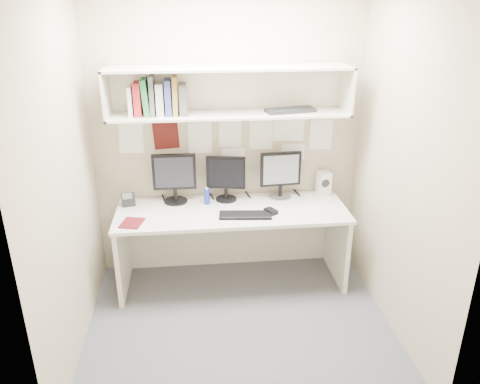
{
  "coord_description": "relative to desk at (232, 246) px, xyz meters",
  "views": [
    {
      "loc": [
        -0.32,
        -3.04,
        2.42
      ],
      "look_at": [
        0.04,
        0.35,
        1.01
      ],
      "focal_mm": 35.0,
      "sensor_mm": 36.0,
      "label": 1
    }
  ],
  "objects": [
    {
      "name": "monitor_right",
      "position": [
        0.46,
        0.22,
        0.6
      ],
      "size": [
        0.37,
        0.2,
        0.43
      ],
      "rotation": [
        0.0,
        0.0,
        0.08
      ],
      "color": "#A5A5AA",
      "rests_on": "desk"
    },
    {
      "name": "monitor_left",
      "position": [
        -0.49,
        0.22,
        0.61
      ],
      "size": [
        0.38,
        0.21,
        0.45
      ],
      "rotation": [
        0.0,
        0.0,
        -0.02
      ],
      "color": "black",
      "rests_on": "desk"
    },
    {
      "name": "wall_back",
      "position": [
        0.0,
        0.35,
        0.93
      ],
      "size": [
        2.4,
        0.02,
        2.6
      ],
      "primitive_type": "cube",
      "color": "tan",
      "rests_on": "ground"
    },
    {
      "name": "overhead_hutch",
      "position": [
        0.0,
        0.21,
        1.35
      ],
      "size": [
        2.0,
        0.38,
        0.4
      ],
      "color": "silver",
      "rests_on": "wall_back"
    },
    {
      "name": "floor",
      "position": [
        0.0,
        -0.65,
        -0.37
      ],
      "size": [
        2.4,
        2.0,
        0.01
      ],
      "primitive_type": "cube",
      "color": "#4B4B50",
      "rests_on": "ground"
    },
    {
      "name": "wall_right",
      "position": [
        1.2,
        -0.65,
        0.93
      ],
      "size": [
        0.02,
        2.0,
        2.6
      ],
      "primitive_type": "cube",
      "color": "tan",
      "rests_on": "ground"
    },
    {
      "name": "desk",
      "position": [
        0.0,
        0.0,
        0.0
      ],
      "size": [
        2.0,
        0.7,
        0.73
      ],
      "color": "silver",
      "rests_on": "floor"
    },
    {
      "name": "wall_front",
      "position": [
        0.0,
        -1.65,
        0.93
      ],
      "size": [
        2.4,
        0.02,
        2.6
      ],
      "primitive_type": "cube",
      "color": "tan",
      "rests_on": "ground"
    },
    {
      "name": "monitor_center",
      "position": [
        -0.03,
        0.22,
        0.59
      ],
      "size": [
        0.35,
        0.19,
        0.41
      ],
      "rotation": [
        0.0,
        0.0,
        -0.2
      ],
      "color": "black",
      "rests_on": "desk"
    },
    {
      "name": "book_stack",
      "position": [
        -0.58,
        0.17,
        1.31
      ],
      "size": [
        0.47,
        0.2,
        0.32
      ],
      "color": "silver",
      "rests_on": "overhead_hutch"
    },
    {
      "name": "blue_bottle",
      "position": [
        -0.21,
        0.13,
        0.44
      ],
      "size": [
        0.05,
        0.05,
        0.15
      ],
      "color": "#162598",
      "rests_on": "desk"
    },
    {
      "name": "keyboard",
      "position": [
        0.1,
        -0.16,
        0.37
      ],
      "size": [
        0.45,
        0.2,
        0.02
      ],
      "primitive_type": "cube",
      "rotation": [
        0.0,
        0.0,
        -0.1
      ],
      "color": "black",
      "rests_on": "desk"
    },
    {
      "name": "desk_phone",
      "position": [
        -0.9,
        0.18,
        0.42
      ],
      "size": [
        0.13,
        0.12,
        0.14
      ],
      "rotation": [
        0.0,
        0.0,
        0.21
      ],
      "color": "black",
      "rests_on": "desk"
    },
    {
      "name": "hutch_tray",
      "position": [
        0.51,
        0.15,
        1.19
      ],
      "size": [
        0.44,
        0.24,
        0.03
      ],
      "primitive_type": "cube",
      "rotation": [
        0.0,
        0.0,
        0.2
      ],
      "color": "black",
      "rests_on": "overhead_hutch"
    },
    {
      "name": "pinned_papers",
      "position": [
        0.0,
        0.34,
        0.88
      ],
      "size": [
        1.92,
        0.01,
        0.48
      ],
      "primitive_type": null,
      "color": "white",
      "rests_on": "wall_back"
    },
    {
      "name": "maroon_notebook",
      "position": [
        -0.84,
        -0.2,
        0.37
      ],
      "size": [
        0.21,
        0.23,
        0.01
      ],
      "primitive_type": "cube",
      "rotation": [
        0.0,
        0.0,
        -0.24
      ],
      "color": "#530E15",
      "rests_on": "desk"
    },
    {
      "name": "speaker",
      "position": [
        0.88,
        0.25,
        0.47
      ],
      "size": [
        0.13,
        0.13,
        0.22
      ],
      "rotation": [
        0.0,
        0.0,
        0.18
      ],
      "color": "silver",
      "rests_on": "desk"
    },
    {
      "name": "mouse",
      "position": [
        0.32,
        -0.12,
        0.38
      ],
      "size": [
        0.12,
        0.14,
        0.04
      ],
      "primitive_type": "cube",
      "rotation": [
        0.0,
        0.0,
        0.5
      ],
      "color": "black",
      "rests_on": "desk"
    },
    {
      "name": "wall_left",
      "position": [
        -1.2,
        -0.65,
        0.93
      ],
      "size": [
        0.02,
        2.0,
        2.6
      ],
      "primitive_type": "cube",
      "color": "tan",
      "rests_on": "ground"
    }
  ]
}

